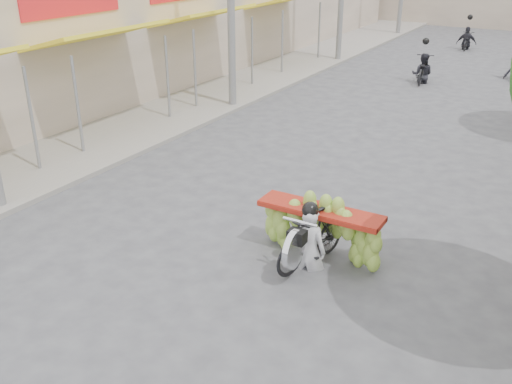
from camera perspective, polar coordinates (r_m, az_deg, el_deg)
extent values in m
cube|color=gray|center=(22.42, -1.70, 10.93)|extent=(4.00, 60.00, 0.12)
cylinder|color=slate|center=(14.20, -21.46, 6.57)|extent=(0.08, 0.08, 2.55)
cube|color=yellow|center=(16.57, -15.45, 14.92)|extent=(1.77, 4.00, 0.53)
cylinder|color=slate|center=(15.07, -17.39, 8.08)|extent=(0.08, 0.08, 2.55)
cylinder|color=slate|center=(17.62, -8.84, 11.08)|extent=(0.08, 0.08, 2.55)
cube|color=red|center=(17.10, -17.98, 17.78)|extent=(0.10, 3.50, 0.80)
cube|color=yellow|center=(20.38, -5.19, 17.21)|extent=(1.77, 4.00, 0.53)
cylinder|color=slate|center=(18.70, -6.13, 11.98)|extent=(0.08, 0.08, 2.55)
cylinder|color=slate|center=(21.65, -0.41, 13.76)|extent=(0.08, 0.08, 2.55)
cube|color=yellow|center=(25.49, 2.96, 18.63)|extent=(1.77, 4.00, 0.53)
cylinder|color=slate|center=(23.72, 2.63, 14.64)|extent=(0.08, 0.08, 2.55)
cylinder|color=slate|center=(26.93, 6.33, 15.65)|extent=(0.08, 0.08, 2.55)
imported|color=black|center=(9.69, 5.52, -4.66)|extent=(0.92, 1.79, 1.01)
cylinder|color=silver|center=(9.12, 3.81, -5.73)|extent=(0.10, 0.66, 0.66)
cube|color=black|center=(9.11, 4.12, -4.48)|extent=(0.28, 0.22, 0.22)
cylinder|color=silver|center=(9.09, 4.44, -3.00)|extent=(0.60, 0.05, 0.05)
cube|color=maroon|center=(9.81, 6.47, -1.88)|extent=(2.19, 0.55, 0.10)
imported|color=silver|center=(9.38, 5.53, -1.56)|extent=(0.58, 0.43, 1.61)
sphere|color=black|center=(9.05, 5.64, 2.81)|extent=(0.28, 0.28, 0.28)
imported|color=black|center=(23.41, 16.32, 11.65)|extent=(0.90, 1.83, 0.99)
imported|color=#23232A|center=(23.29, 16.50, 13.16)|extent=(0.85, 0.59, 1.65)
sphere|color=black|center=(23.22, 16.63, 14.26)|extent=(0.26, 0.26, 0.26)
imported|color=black|center=(31.40, 20.31, 13.95)|extent=(0.65, 1.49, 0.82)
imported|color=#23232A|center=(31.30, 20.51, 15.23)|extent=(1.01, 0.62, 1.65)
sphere|color=black|center=(31.25, 20.63, 16.05)|extent=(0.26, 0.26, 0.26)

